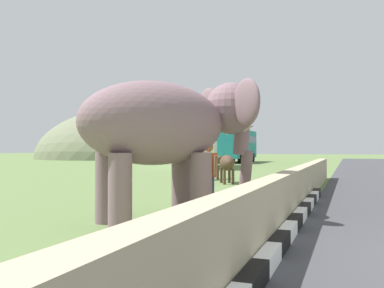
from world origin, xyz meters
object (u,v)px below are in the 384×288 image
at_px(bus_teal, 236,143).
at_px(cow_near, 227,163).
at_px(bus_white, 200,141).
at_px(person_handler, 209,172).
at_px(cow_mid, 210,162).
at_px(elephant, 170,126).

distance_m(bus_teal, cow_near, 27.27).
bearing_deg(bus_white, person_handler, -159.73).
xyz_separation_m(bus_teal, cow_mid, (-24.56, -5.16, -1.21)).
distance_m(person_handler, bus_white, 23.24).
relative_size(bus_white, cow_near, 5.25).
distance_m(person_handler, cow_near, 7.85).
bearing_deg(person_handler, bus_teal, 13.69).
distance_m(bus_white, cow_near, 15.51).
height_order(cow_near, cow_mid, same).
xyz_separation_m(elephant, bus_white, (23.46, 7.77, 0.12)).
relative_size(elephant, cow_mid, 2.03).
distance_m(elephant, cow_mid, 11.63).
height_order(bus_white, cow_mid, bus_white).
xyz_separation_m(bus_white, cow_near, (-14.12, -6.29, -1.21)).
distance_m(person_handler, cow_mid, 10.04).
bearing_deg(cow_near, bus_teal, 13.92).
xyz_separation_m(person_handler, cow_mid, (9.53, 3.14, -0.06)).
bearing_deg(person_handler, bus_white, 20.27).
relative_size(bus_white, bus_teal, 1.02).
height_order(bus_teal, cow_near, bus_teal).
bearing_deg(person_handler, cow_mid, 18.26).
height_order(elephant, cow_near, elephant).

